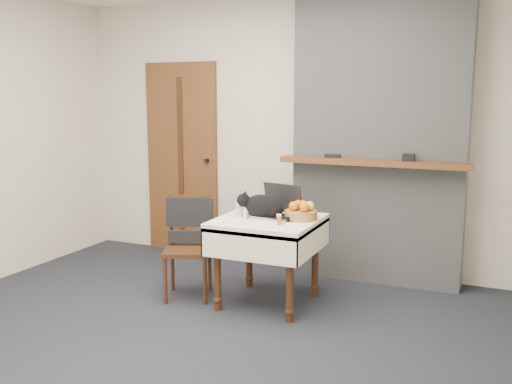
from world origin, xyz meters
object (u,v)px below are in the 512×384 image
(fruit_basket, at_px, (301,212))
(door, at_px, (182,159))
(laptop, at_px, (277,209))
(chair, at_px, (189,232))
(side_table, at_px, (268,232))
(pill_bottle, at_px, (279,219))
(cat, at_px, (263,207))
(cream_jar, at_px, (239,212))

(fruit_basket, bearing_deg, door, 148.89)
(laptop, bearing_deg, chair, -155.00)
(side_table, height_order, chair, chair)
(pill_bottle, bearing_deg, door, 141.72)
(cat, height_order, cream_jar, cat)
(door, xyz_separation_m, cat, (1.40, -1.11, -0.21))
(cat, distance_m, fruit_basket, 0.30)
(side_table, xyz_separation_m, fruit_basket, (0.25, 0.08, 0.17))
(cat, relative_size, cream_jar, 6.23)
(side_table, relative_size, cat, 1.70)
(side_table, xyz_separation_m, chair, (-0.69, -0.07, -0.05))
(side_table, bearing_deg, cat, -164.69)
(door, relative_size, pill_bottle, 24.89)
(door, relative_size, laptop, 4.87)
(side_table, distance_m, laptop, 0.20)
(laptop, height_order, fruit_basket, laptop)
(pill_bottle, height_order, chair, chair)
(cat, height_order, pill_bottle, cat)
(chair, bearing_deg, laptop, -9.80)
(laptop, bearing_deg, side_table, -101.15)
(cat, height_order, chair, cat)
(side_table, distance_m, pill_bottle, 0.28)
(cream_jar, distance_m, chair, 0.49)
(cream_jar, bearing_deg, fruit_basket, 13.16)
(side_table, height_order, pill_bottle, pill_bottle)
(pill_bottle, height_order, fruit_basket, fruit_basket)
(side_table, relative_size, pill_bottle, 9.71)
(door, relative_size, cream_jar, 27.14)
(cat, bearing_deg, cream_jar, 174.76)
(door, distance_m, cat, 1.80)
(side_table, height_order, fruit_basket, fruit_basket)
(cat, height_order, fruit_basket, cat)
(door, height_order, chair, door)
(pill_bottle, relative_size, chair, 0.09)
(cream_jar, height_order, pill_bottle, pill_bottle)
(side_table, distance_m, cream_jar, 0.28)
(pill_bottle, bearing_deg, laptop, 115.06)
(side_table, xyz_separation_m, cat, (-0.04, -0.01, 0.21))
(cream_jar, relative_size, fruit_basket, 0.29)
(laptop, xyz_separation_m, pill_bottle, (0.12, -0.25, -0.02))
(laptop, distance_m, chair, 0.78)
(side_table, height_order, cat, cat)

